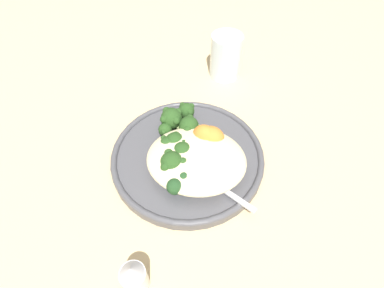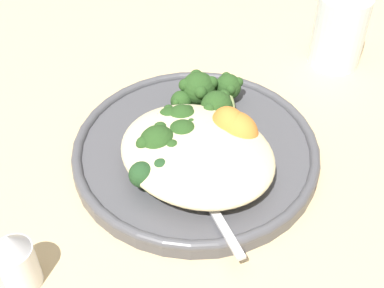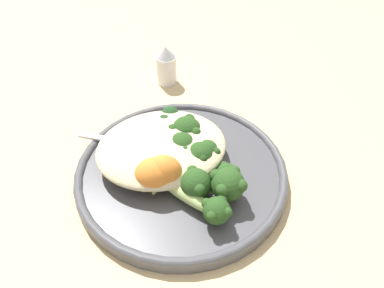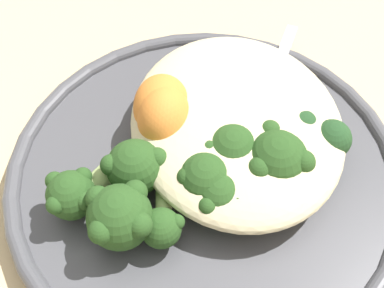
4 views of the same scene
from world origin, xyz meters
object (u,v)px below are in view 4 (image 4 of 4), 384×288
at_px(broccoli_stalk_7, 264,158).
at_px(sweet_potato_chunk_1, 164,119).
at_px(broccoli_stalk_4, 201,175).
at_px(quinoa_mound, 236,123).
at_px(kale_tuft, 314,140).
at_px(broccoli_stalk_1, 139,164).
at_px(spoon, 270,87).
at_px(broccoli_stalk_5, 209,183).
at_px(broccoli_stalk_6, 224,150).
at_px(broccoli_stalk_0, 103,175).
at_px(plate, 206,178).
at_px(sweet_potato_chunk_0, 162,108).
at_px(broccoli_stalk_3, 164,204).
at_px(broccoli_stalk_2, 124,209).

relative_size(broccoli_stalk_7, sweet_potato_chunk_1, 2.32).
bearing_deg(broccoli_stalk_4, quinoa_mound, 123.90).
xyz_separation_m(broccoli_stalk_4, kale_tuft, (-0.01, 0.08, -0.00)).
distance_m(broccoli_stalk_1, spoon, 0.13).
height_order(broccoli_stalk_5, broccoli_stalk_6, broccoli_stalk_6).
distance_m(broccoli_stalk_5, broccoli_stalk_6, 0.03).
relative_size(broccoli_stalk_5, kale_tuft, 2.30).
xyz_separation_m(broccoli_stalk_0, broccoli_stalk_4, (0.01, 0.06, 0.00)).
bearing_deg(plate, kale_tuft, 89.83).
bearing_deg(sweet_potato_chunk_0, broccoli_stalk_7, 48.55).
distance_m(plate, broccoli_stalk_5, 0.03).
height_order(broccoli_stalk_0, broccoli_stalk_7, broccoli_stalk_7).
height_order(sweet_potato_chunk_0, kale_tuft, sweet_potato_chunk_0).
bearing_deg(broccoli_stalk_5, spoon, 124.48).
distance_m(broccoli_stalk_5, broccoli_stalk_7, 0.04).
xyz_separation_m(quinoa_mound, sweet_potato_chunk_0, (-0.02, -0.05, 0.00)).
xyz_separation_m(broccoli_stalk_7, sweet_potato_chunk_1, (-0.04, -0.06, 0.00)).
distance_m(sweet_potato_chunk_0, kale_tuft, 0.11).
bearing_deg(spoon, kale_tuft, -138.48).
distance_m(broccoli_stalk_1, broccoli_stalk_4, 0.04).
distance_m(broccoli_stalk_3, spoon, 0.13).
bearing_deg(kale_tuft, broccoli_stalk_3, -75.84).
distance_m(broccoli_stalk_3, sweet_potato_chunk_1, 0.06).
relative_size(broccoli_stalk_7, kale_tuft, 2.25).
distance_m(sweet_potato_chunk_0, sweet_potato_chunk_1, 0.01).
height_order(broccoli_stalk_3, broccoli_stalk_6, broccoli_stalk_6).
xyz_separation_m(broccoli_stalk_7, spoon, (-0.08, 0.03, -0.02)).
xyz_separation_m(broccoli_stalk_1, broccoli_stalk_7, (0.01, 0.08, 0.00)).
relative_size(broccoli_stalk_0, broccoli_stalk_1, 1.52).
bearing_deg(kale_tuft, broccoli_stalk_5, -75.50).
bearing_deg(broccoli_stalk_1, broccoli_stalk_5, 102.77).
bearing_deg(spoon, broccoli_stalk_1, 150.68).
bearing_deg(broccoli_stalk_0, broccoli_stalk_4, 133.92).
bearing_deg(broccoli_stalk_3, quinoa_mound, 143.46).
distance_m(broccoli_stalk_1, broccoli_stalk_2, 0.04).
bearing_deg(plate, broccoli_stalk_6, 98.04).
bearing_deg(broccoli_stalk_7, spoon, 108.73).
height_order(broccoli_stalk_6, sweet_potato_chunk_0, sweet_potato_chunk_0).
xyz_separation_m(quinoa_mound, broccoli_stalk_2, (0.06, -0.09, 0.00)).
xyz_separation_m(broccoli_stalk_1, sweet_potato_chunk_0, (-0.04, 0.02, 0.00)).
height_order(plate, sweet_potato_chunk_0, sweet_potato_chunk_0).
bearing_deg(broccoli_stalk_0, broccoli_stalk_2, 76.18).
height_order(broccoli_stalk_2, broccoli_stalk_7, broccoli_stalk_7).
relative_size(quinoa_mound, sweet_potato_chunk_1, 3.67).
xyz_separation_m(broccoli_stalk_3, broccoli_stalk_7, (-0.02, 0.07, 0.01)).
bearing_deg(quinoa_mound, broccoli_stalk_1, -73.10).
bearing_deg(spoon, broccoli_stalk_4, 168.94).
xyz_separation_m(broccoli_stalk_5, broccoli_stalk_7, (-0.01, 0.04, 0.01)).
relative_size(broccoli_stalk_3, sweet_potato_chunk_1, 2.09).
distance_m(broccoli_stalk_4, kale_tuft, 0.08).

